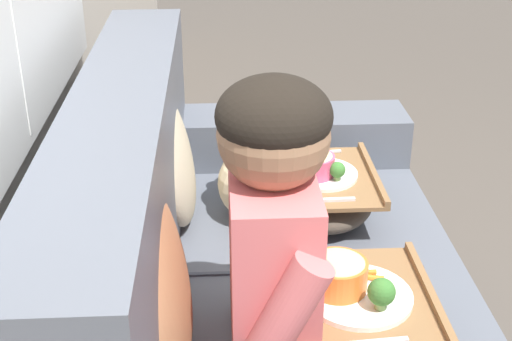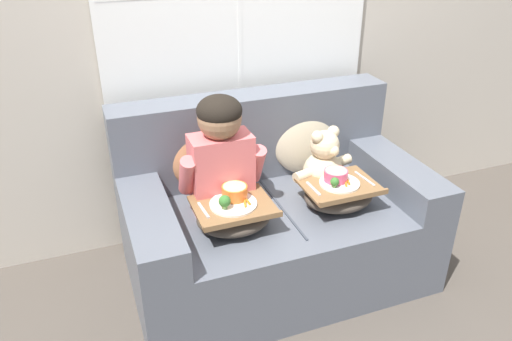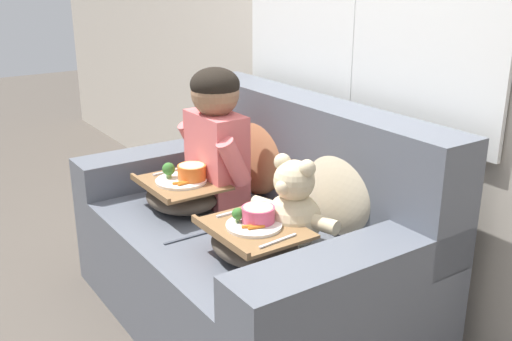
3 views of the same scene
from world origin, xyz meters
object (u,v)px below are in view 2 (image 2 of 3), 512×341
throw_pillow_behind_child (208,154)px  lap_tray_teddy (338,193)px  child_figure (221,150)px  lap_tray_child (234,214)px  teddy_bear (324,165)px  throw_pillow_behind_teddy (305,139)px  couch (272,216)px

throw_pillow_behind_child → lap_tray_teddy: (0.58, -0.43, -0.13)m
child_figure → lap_tray_child: size_ratio=1.63×
lap_tray_child → lap_tray_teddy: size_ratio=0.99×
throw_pillow_behind_child → child_figure: child_figure is taller
teddy_bear → lap_tray_child: teddy_bear is taller
lap_tray_teddy → throw_pillow_behind_child: bearing=143.7°
lap_tray_child → child_figure: bearing=90.3°
throw_pillow_behind_child → lap_tray_teddy: size_ratio=1.16×
throw_pillow_behind_teddy → child_figure: bearing=-157.2°
throw_pillow_behind_teddy → lap_tray_child: (-0.58, -0.43, -0.13)m
couch → teddy_bear: 0.41m
throw_pillow_behind_teddy → teddy_bear: 0.25m
lap_tray_child → lap_tray_teddy: bearing=-0.1°
throw_pillow_behind_child → child_figure: 0.28m
couch → throw_pillow_behind_teddy: size_ratio=3.76×
lap_tray_teddy → teddy_bear: bearing=89.3°
child_figure → throw_pillow_behind_teddy: bearing=22.8°
lap_tray_teddy → couch: bearing=144.7°
teddy_bear → lap_tray_child: size_ratio=1.03×
throw_pillow_behind_child → teddy_bear: (0.59, -0.25, -0.05)m
lap_tray_child → lap_tray_teddy: lap_tray_child is taller
throw_pillow_behind_child → throw_pillow_behind_teddy: bearing=0.0°
couch → lap_tray_teddy: bearing=-35.3°
couch → throw_pillow_behind_child: couch is taller
couch → throw_pillow_behind_child: size_ratio=3.55×
throw_pillow_behind_teddy → couch: bearing=-142.7°
throw_pillow_behind_child → teddy_bear: bearing=-23.0°
child_figure → lap_tray_teddy: size_ratio=1.61×
couch → lap_tray_child: couch is taller
couch → child_figure: size_ratio=2.57×
throw_pillow_behind_teddy → lap_tray_child: bearing=-143.8°
throw_pillow_behind_child → lap_tray_child: 0.45m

